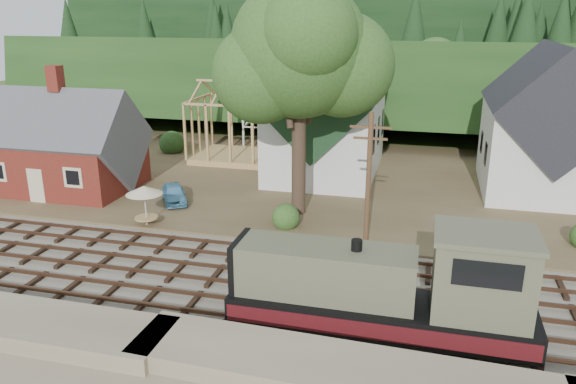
% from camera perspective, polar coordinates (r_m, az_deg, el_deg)
% --- Properties ---
extents(ground, '(140.00, 140.00, 0.00)m').
position_cam_1_polar(ground, '(29.01, -7.48, -8.88)').
color(ground, '#384C1E').
rests_on(ground, ground).
extents(embankment, '(64.00, 5.00, 1.60)m').
position_cam_1_polar(embankment, '(22.53, -15.83, -18.21)').
color(embankment, '#7F7259').
rests_on(embankment, ground).
extents(railroad_bed, '(64.00, 11.00, 0.16)m').
position_cam_1_polar(railroad_bed, '(28.97, -7.49, -8.74)').
color(railroad_bed, '#726B5B').
rests_on(railroad_bed, ground).
extents(village_flat, '(64.00, 26.00, 0.30)m').
position_cam_1_polar(village_flat, '(44.96, 0.93, 1.38)').
color(village_flat, brown).
rests_on(village_flat, ground).
extents(hillside, '(70.00, 28.96, 12.74)m').
position_cam_1_polar(hillside, '(67.91, 5.69, 6.91)').
color(hillside, '#1E3F19').
rests_on(hillside, ground).
extents(ridge, '(80.00, 20.00, 12.00)m').
position_cam_1_polar(ridge, '(83.53, 7.42, 8.95)').
color(ridge, black).
rests_on(ridge, ground).
extents(depot, '(10.80, 7.41, 9.00)m').
position_cam_1_polar(depot, '(44.60, -21.77, 4.01)').
color(depot, maroon).
rests_on(depot, village_flat).
extents(church, '(8.40, 15.17, 13.00)m').
position_cam_1_polar(church, '(44.99, 3.97, 7.94)').
color(church, silver).
rests_on(church, village_flat).
extents(farmhouse, '(8.40, 10.80, 10.60)m').
position_cam_1_polar(farmhouse, '(44.41, 24.64, 5.79)').
color(farmhouse, silver).
rests_on(farmhouse, village_flat).
extents(timber_frame, '(8.20, 6.20, 6.99)m').
position_cam_1_polar(timber_frame, '(49.57, -4.76, 6.62)').
color(timber_frame, tan).
rests_on(timber_frame, village_flat).
extents(lattice_tower, '(3.20, 3.20, 12.12)m').
position_cam_1_polar(lattice_tower, '(54.38, -2.84, 14.87)').
color(lattice_tower, silver).
rests_on(lattice_tower, village_flat).
extents(big_tree, '(10.90, 8.40, 14.70)m').
position_cam_1_polar(big_tree, '(34.98, 1.46, 13.39)').
color(big_tree, '#38281E').
rests_on(big_tree, village_flat).
extents(telegraph_pole_near, '(2.20, 0.28, 8.00)m').
position_cam_1_polar(telegraph_pole_near, '(30.55, 8.17, 1.09)').
color(telegraph_pole_near, '#4C331E').
rests_on(telegraph_pole_near, ground).
extents(locomotive, '(12.27, 3.07, 4.90)m').
position_cam_1_polar(locomotive, '(23.60, 10.47, -9.81)').
color(locomotive, black).
rests_on(locomotive, railroad_bed).
extents(car_blue, '(3.24, 3.98, 1.28)m').
position_cam_1_polar(car_blue, '(39.61, -11.51, -0.13)').
color(car_blue, '#60A8CE').
rests_on(car_blue, village_flat).
extents(car_green, '(3.48, 1.59, 1.11)m').
position_cam_1_polar(car_green, '(51.72, -25.77, 2.60)').
color(car_green, '#8FAA76').
rests_on(car_green, village_flat).
extents(car_red, '(4.20, 2.23, 1.13)m').
position_cam_1_polar(car_red, '(44.98, 25.74, 0.49)').
color(car_red, red).
rests_on(car_red, village_flat).
extents(patio_set, '(2.26, 2.26, 2.51)m').
position_cam_1_polar(patio_set, '(35.40, -14.40, 0.01)').
color(patio_set, silver).
rests_on(patio_set, village_flat).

